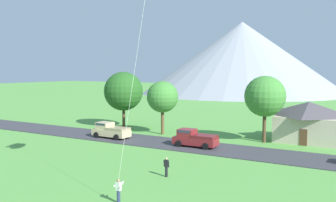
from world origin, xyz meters
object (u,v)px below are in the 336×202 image
(tree_center, at_px, (162,97))
(tree_near_left, at_px, (123,91))
(tree_left_of_center, at_px, (265,96))
(pickup_truck_maroon_west_side, at_px, (194,138))
(pickup_truck_sand_east_side, at_px, (110,130))
(watcher_person, at_px, (166,167))
(house_left_center, at_px, (309,121))

(tree_center, bearing_deg, tree_near_left, 164.35)
(tree_left_of_center, relative_size, pickup_truck_maroon_west_side, 1.59)
(tree_center, height_order, pickup_truck_sand_east_side, tree_center)
(tree_center, relative_size, pickup_truck_sand_east_side, 1.43)
(tree_near_left, bearing_deg, watcher_person, -45.64)
(house_left_center, xyz_separation_m, tree_left_of_center, (-4.61, -3.64, 3.16))
(pickup_truck_sand_east_side, relative_size, watcher_person, 3.12)
(tree_left_of_center, height_order, tree_center, tree_left_of_center)
(pickup_truck_maroon_west_side, bearing_deg, house_left_center, 44.13)
(tree_center, distance_m, watcher_person, 21.35)
(house_left_center, distance_m, pickup_truck_maroon_west_side, 15.25)
(pickup_truck_maroon_west_side, xyz_separation_m, pickup_truck_sand_east_side, (-12.14, -0.51, 0.00))
(tree_center, bearing_deg, house_left_center, 14.97)
(house_left_center, relative_size, pickup_truck_maroon_west_side, 1.54)
(pickup_truck_maroon_west_side, bearing_deg, pickup_truck_sand_east_side, -177.58)
(house_left_center, height_order, watcher_person, house_left_center)
(tree_near_left, xyz_separation_m, tree_center, (8.61, -2.41, -0.42))
(tree_center, distance_m, pickup_truck_maroon_west_side, 10.43)
(pickup_truck_maroon_west_side, bearing_deg, watcher_person, -74.63)
(pickup_truck_sand_east_side, bearing_deg, tree_near_left, 116.32)
(tree_left_of_center, distance_m, pickup_truck_maroon_west_side, 10.47)
(tree_near_left, relative_size, watcher_person, 5.22)
(tree_near_left, distance_m, tree_left_of_center, 22.65)
(tree_near_left, bearing_deg, pickup_truck_maroon_west_side, -26.06)
(tree_left_of_center, distance_m, pickup_truck_sand_east_side, 20.42)
(watcher_person, bearing_deg, tree_center, 122.01)
(tree_center, bearing_deg, pickup_truck_maroon_west_side, -35.80)
(tree_left_of_center, bearing_deg, watcher_person, -98.77)
(tree_left_of_center, xyz_separation_m, tree_center, (-14.02, -1.35, -0.52))
(pickup_truck_sand_east_side, height_order, watcher_person, pickup_truck_sand_east_side)
(house_left_center, bearing_deg, pickup_truck_maroon_west_side, -135.87)
(tree_left_of_center, distance_m, watcher_person, 19.90)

